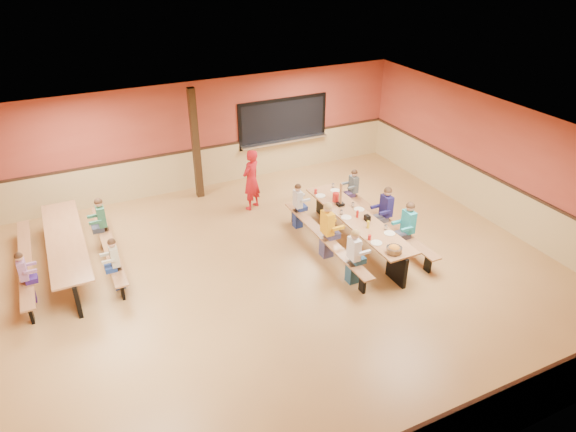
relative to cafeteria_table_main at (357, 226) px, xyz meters
name	(u,v)px	position (x,y,z in m)	size (l,w,h in m)	color
ground	(272,279)	(-2.29, -0.37, -0.53)	(12.00, 12.00, 0.00)	#9E703C
room_envelope	(272,251)	(-2.29, -0.37, 0.16)	(12.04, 10.04, 3.02)	#9C3E2D
kitchen_pass_through	(283,124)	(0.31, 4.60, 0.96)	(2.78, 0.28, 1.38)	black
structural_post	(196,145)	(-2.49, 4.03, 0.97)	(0.18, 0.18, 3.00)	black
cafeteria_table_main	(357,226)	(0.00, 0.00, 0.00)	(1.91, 3.70, 0.74)	#99653D
cafeteria_table_second	(67,247)	(-6.04, 1.88, 0.00)	(1.91, 3.70, 0.74)	#99653D
seated_child_white_left	(353,257)	(-0.83, -1.17, 0.09)	(0.38, 0.31, 1.22)	white
seated_adult_yellow	(327,230)	(-0.83, -0.08, 0.13)	(0.42, 0.34, 1.31)	#F1A814
seated_child_grey_left	(298,206)	(-0.83, 1.36, 0.04)	(0.34, 0.27, 1.14)	silver
seated_child_teal_right	(408,229)	(0.83, -0.77, 0.11)	(0.40, 0.33, 1.27)	teal
seated_child_navy_right	(386,213)	(0.83, 0.06, 0.11)	(0.40, 0.33, 1.27)	#1B164D
seated_child_char_right	(353,191)	(0.83, 1.48, 0.05)	(0.34, 0.28, 1.14)	#4D5659
seated_child_purple_sec	(25,278)	(-6.87, 1.00, 0.03)	(0.32, 0.26, 1.12)	#9D6999
seated_child_green_sec	(103,223)	(-5.22, 2.45, 0.09)	(0.38, 0.31, 1.22)	#327454
seated_child_tan_sec	(116,264)	(-5.22, 0.72, 0.04)	(0.34, 0.27, 1.14)	#B9B895
standing_woman	(251,180)	(-1.46, 2.77, 0.28)	(0.59, 0.39, 1.62)	#B4141C
punch_pitcher	(336,197)	(-0.05, 0.90, 0.32)	(0.16, 0.16, 0.22)	#B11C17
chip_bowl	(394,249)	(-0.12, -1.54, 0.29)	(0.32, 0.32, 0.15)	orange
napkin_dispenser	(367,218)	(0.12, -0.21, 0.28)	(0.10, 0.14, 0.13)	black
condiment_mustard	(368,225)	(-0.05, -0.50, 0.30)	(0.06, 0.06, 0.17)	yellow
condiment_ketchup	(357,214)	(0.00, 0.01, 0.30)	(0.06, 0.06, 0.17)	#B2140F
table_paddle	(341,200)	(-0.05, 0.68, 0.35)	(0.16, 0.16, 0.56)	black
place_settings	(358,215)	(0.00, 0.00, 0.27)	(0.65, 3.30, 0.11)	beige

